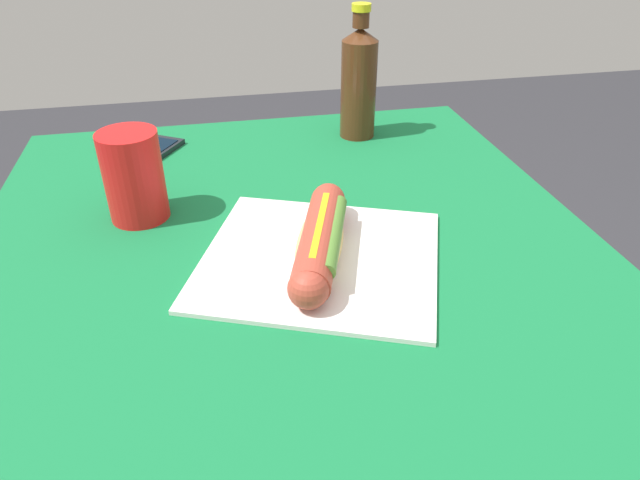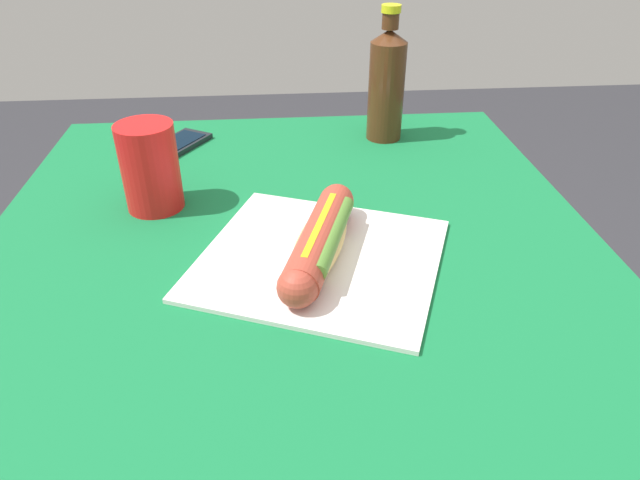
% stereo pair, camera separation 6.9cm
% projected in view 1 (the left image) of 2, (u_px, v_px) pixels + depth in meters
% --- Properties ---
extents(dining_table, '(1.03, 0.81, 0.76)m').
position_uv_depth(dining_table, '(299.00, 361.00, 0.78)').
color(dining_table, brown).
rests_on(dining_table, ground).
extents(paper_wrapper, '(0.35, 0.36, 0.01)m').
position_uv_depth(paper_wrapper, '(320.00, 258.00, 0.71)').
color(paper_wrapper, silver).
rests_on(paper_wrapper, dining_table).
extents(hot_dog, '(0.24, 0.11, 0.05)m').
position_uv_depth(hot_dog, '(321.00, 240.00, 0.69)').
color(hot_dog, '#DBB26B').
rests_on(hot_dog, paper_wrapper).
extents(cell_phone, '(0.15, 0.13, 0.01)m').
position_uv_depth(cell_phone, '(147.00, 154.00, 0.97)').
color(cell_phone, black).
rests_on(cell_phone, dining_table).
extents(soda_bottle, '(0.06, 0.06, 0.23)m').
position_uv_depth(soda_bottle, '(359.00, 81.00, 1.00)').
color(soda_bottle, '#4C2814').
rests_on(soda_bottle, dining_table).
extents(drinking_cup, '(0.08, 0.08, 0.12)m').
position_uv_depth(drinking_cup, '(134.00, 176.00, 0.77)').
color(drinking_cup, red).
rests_on(drinking_cup, dining_table).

